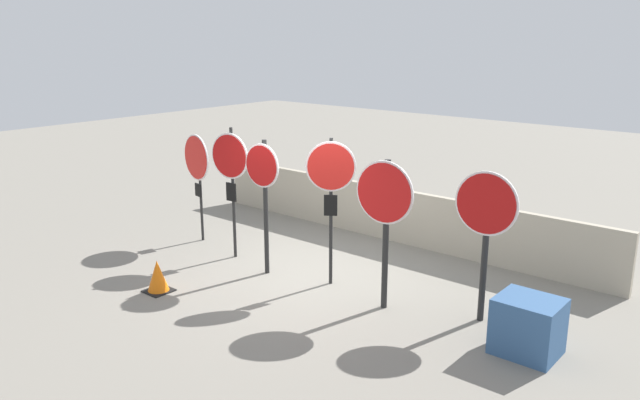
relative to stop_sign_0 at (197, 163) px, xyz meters
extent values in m
plane|color=gray|center=(2.79, -0.03, -1.53)|extent=(40.00, 40.00, 0.00)
cube|color=#A89E89|center=(2.79, 2.39, -1.01)|extent=(8.66, 0.12, 1.03)
cylinder|color=black|center=(0.01, 0.05, -0.56)|extent=(0.05, 0.05, 1.94)
cylinder|color=white|center=(0.00, 0.00, 0.10)|extent=(0.86, 0.18, 0.87)
cylinder|color=red|center=(0.00, -0.02, 0.10)|extent=(0.80, 0.17, 0.81)
cube|color=black|center=(0.00, 0.00, -0.52)|extent=(0.21, 0.06, 0.25)
cylinder|color=black|center=(1.19, -0.19, -0.36)|extent=(0.06, 0.06, 2.33)
cylinder|color=white|center=(1.19, -0.24, 0.32)|extent=(0.79, 0.11, 0.80)
cylinder|color=#AD0F0F|center=(1.20, -0.26, 0.32)|extent=(0.73, 0.11, 0.74)
cube|color=black|center=(1.19, -0.24, -0.32)|extent=(0.21, 0.05, 0.32)
cylinder|color=black|center=(2.17, -0.38, -0.40)|extent=(0.08, 0.08, 2.25)
cylinder|color=white|center=(2.17, -0.44, 0.31)|extent=(0.71, 0.04, 0.71)
cylinder|color=#AD0F0F|center=(2.17, -0.46, 0.31)|extent=(0.65, 0.03, 0.65)
cylinder|color=black|center=(3.27, -0.06, -0.35)|extent=(0.06, 0.06, 2.35)
cylinder|color=white|center=(3.30, -0.10, 0.39)|extent=(0.66, 0.45, 0.77)
cylinder|color=red|center=(3.31, -0.12, 0.39)|extent=(0.61, 0.41, 0.71)
cube|color=black|center=(3.30, -0.10, -0.22)|extent=(0.19, 0.13, 0.33)
cylinder|color=black|center=(4.44, -0.26, -0.43)|extent=(0.09, 0.09, 2.19)
cylinder|color=white|center=(4.44, -0.33, 0.22)|extent=(0.90, 0.08, 0.90)
cylinder|color=red|center=(4.44, -0.35, 0.22)|extent=(0.84, 0.08, 0.84)
cylinder|color=black|center=(5.71, 0.25, -0.55)|extent=(0.09, 0.09, 1.95)
cylinder|color=white|center=(5.71, 0.18, 0.17)|extent=(0.88, 0.07, 0.88)
cylinder|color=#AD0F0F|center=(5.71, 0.16, 0.17)|extent=(0.82, 0.07, 0.82)
cube|color=black|center=(1.42, -2.02, -1.52)|extent=(0.39, 0.39, 0.02)
cone|color=orange|center=(1.42, -2.02, -1.26)|extent=(0.33, 0.33, 0.49)
cube|color=#335684|center=(6.56, -0.25, -1.16)|extent=(0.77, 0.66, 0.72)
camera|label=1|loc=(9.09, -7.32, 2.34)|focal=35.00mm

